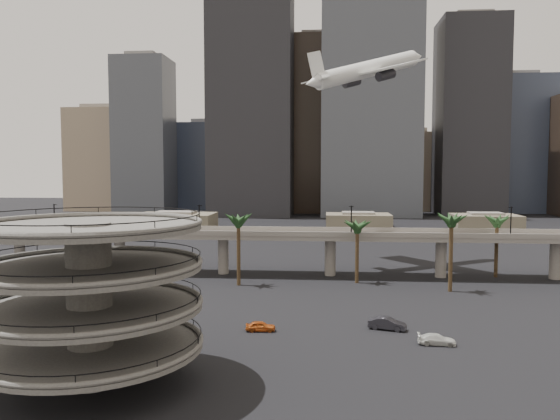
# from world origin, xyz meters

# --- Properties ---
(ground) EXTENTS (700.00, 700.00, 0.00)m
(ground) POSITION_xyz_m (0.00, 0.00, 0.00)
(ground) COLOR black
(ground) RESTS_ON ground
(parking_ramp) EXTENTS (22.20, 22.20, 17.35)m
(parking_ramp) POSITION_xyz_m (-13.00, -4.00, 9.84)
(parking_ramp) COLOR #514E4B
(parking_ramp) RESTS_ON ground
(overpass) EXTENTS (130.00, 9.30, 14.70)m
(overpass) POSITION_xyz_m (0.00, 55.00, 7.34)
(overpass) COLOR slate
(overpass) RESTS_ON ground
(palm_trees) EXTENTS (54.40, 18.40, 14.00)m
(palm_trees) POSITION_xyz_m (21.48, 47.47, 11.30)
(palm_trees) COLOR #44341D
(palm_trees) RESTS_ON ground
(low_buildings) EXTENTS (135.00, 27.50, 6.80)m
(low_buildings) POSITION_xyz_m (6.89, 142.30, 2.86)
(low_buildings) COLOR brown
(low_buildings) RESTS_ON ground
(skyline) EXTENTS (269.00, 86.00, 119.25)m
(skyline) POSITION_xyz_m (15.11, 217.08, 43.60)
(skyline) COLOR gray
(skyline) RESTS_ON ground
(airborne_jet) EXTENTS (30.11, 28.58, 13.07)m
(airborne_jet) POSITION_xyz_m (19.14, 70.67, 43.82)
(airborne_jet) COLOR silver
(airborne_jet) RESTS_ON ground
(car_a) EXTENTS (4.06, 1.87, 1.35)m
(car_a) POSITION_xyz_m (1.56, 15.52, 0.67)
(car_a) COLOR #BD561B
(car_a) RESTS_ON ground
(car_b) EXTENTS (5.32, 3.05, 1.66)m
(car_b) POSITION_xyz_m (18.43, 17.66, 0.83)
(car_b) COLOR #232228
(car_b) RESTS_ON ground
(car_c) EXTENTS (4.69, 2.14, 1.33)m
(car_c) POSITION_xyz_m (23.78, 11.73, 0.66)
(car_c) COLOR silver
(car_c) RESTS_ON ground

